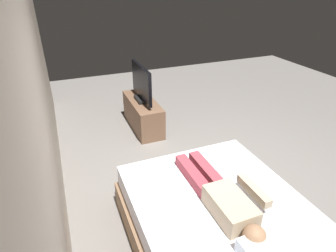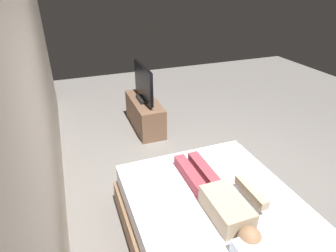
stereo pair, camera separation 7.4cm
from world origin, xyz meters
name	(u,v)px [view 1 (the left image)]	position (x,y,z in m)	size (l,w,h in m)	color
ground_plane	(220,187)	(0.00, 0.00, 0.00)	(10.00, 10.00, 0.00)	slate
back_wall	(35,91)	(0.40, 1.87, 1.40)	(6.40, 0.10, 2.80)	beige
bed	(221,228)	(-0.78, 0.49, 0.26)	(1.95, 1.57, 0.54)	brown
person	(223,197)	(-0.75, 0.49, 0.62)	(1.26, 0.46, 0.18)	tan
remote	(250,182)	(-0.60, 0.08, 0.55)	(0.15, 0.04, 0.02)	black
tv_stand	(143,114)	(1.86, 0.42, 0.25)	(1.10, 0.40, 0.50)	brown
tv	(142,84)	(1.86, 0.42, 0.78)	(0.88, 0.20, 0.59)	black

